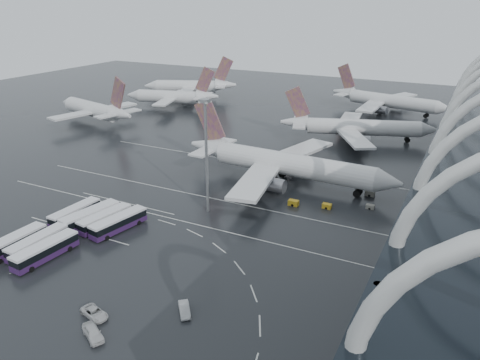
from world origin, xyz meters
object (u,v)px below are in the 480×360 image
at_px(jet_remote_west, 96,110).
at_px(jet_remote_mid, 174,97).
at_px(bus_row_far_a, 14,243).
at_px(van_curve_c, 184,309).
at_px(floodlight_mast, 206,143).
at_px(bus_row_far_b, 37,243).
at_px(bus_row_near_a, 75,213).
at_px(airliner_gate_c, 386,101).
at_px(airliner_gate_b, 355,128).
at_px(bus_row_near_b, 90,216).
at_px(airliner_main, 283,164).
at_px(bus_row_far_c, 45,251).
at_px(gse_cart_belly_a, 327,206).
at_px(gse_cart_belly_c, 293,203).
at_px(gse_cart_belly_b, 370,193).
at_px(van_curve_a, 94,313).
at_px(jet_remote_far, 192,86).
at_px(gse_cart_belly_d, 370,207).
at_px(bus_row_near_d, 118,223).
at_px(bus_row_near_c, 105,219).
at_px(van_curve_b, 93,332).

xyz_separation_m(jet_remote_west, jet_remote_mid, (11.36, 37.02, -0.35)).
relative_size(bus_row_far_a, van_curve_c, 3.05).
xyz_separation_m(van_curve_c, floodlight_mast, (-16.11, 34.33, 15.87)).
height_order(bus_row_far_b, van_curve_c, bus_row_far_b).
distance_m(bus_row_far_a, van_curve_c, 40.39).
xyz_separation_m(bus_row_near_a, bus_row_far_b, (3.80, -13.55, 0.04)).
distance_m(airliner_gate_c, jet_remote_west, 121.44).
relative_size(airliner_gate_b, bus_row_near_b, 3.64).
relative_size(airliner_main, bus_row_far_c, 4.43).
distance_m(gse_cart_belly_a, gse_cart_belly_c, 7.92).
bearing_deg(gse_cart_belly_b, gse_cart_belly_c, -136.57).
xyz_separation_m(airliner_main, van_curve_a, (-4.32, -66.58, -4.43)).
bearing_deg(bus_row_far_c, jet_remote_far, 26.19).
bearing_deg(gse_cart_belly_d, airliner_main, 165.23).
bearing_deg(airliner_gate_b, jet_remote_far, 138.18).
distance_m(jet_remote_far, bus_row_near_d, 143.33).
bearing_deg(bus_row_near_b, bus_row_far_c, -159.03).
height_order(airliner_main, jet_remote_mid, airliner_main).
xyz_separation_m(bus_row_near_c, gse_cart_belly_a, (40.28, 30.96, -1.15)).
relative_size(van_curve_c, gse_cart_belly_d, 2.34).
height_order(jet_remote_mid, van_curve_b, jet_remote_mid).
distance_m(jet_remote_mid, bus_row_near_d, 119.22).
bearing_deg(jet_remote_far, jet_remote_mid, 80.46).
bearing_deg(airliner_main, gse_cart_belly_d, -12.22).
bearing_deg(jet_remote_mid, bus_row_far_a, 95.33).
height_order(bus_row_near_b, van_curve_c, bus_row_near_b).
distance_m(bus_row_far_a, gse_cart_belly_d, 77.62).
height_order(bus_row_near_c, floodlight_mast, floodlight_mast).
distance_m(bus_row_near_a, bus_row_far_c, 16.76).
relative_size(jet_remote_west, bus_row_far_a, 3.35).
relative_size(bus_row_near_c, gse_cart_belly_d, 6.86).
height_order(bus_row_near_c, gse_cart_belly_a, bus_row_near_c).
xyz_separation_m(airliner_gate_c, bus_row_near_c, (-32.79, -139.16, -3.02)).
bearing_deg(airliner_main, bus_row_near_d, -113.22).
bearing_deg(bus_row_far_a, bus_row_far_c, -82.54).
height_order(jet_remote_mid, jet_remote_far, jet_remote_far).
bearing_deg(jet_remote_far, bus_row_near_a, 88.64).
height_order(bus_row_far_a, gse_cart_belly_b, bus_row_far_a).
xyz_separation_m(bus_row_far_a, gse_cart_belly_c, (40.89, 45.46, -1.18)).
xyz_separation_m(jet_remote_west, floodlight_mast, (80.97, -50.27, 11.43)).
bearing_deg(floodlight_mast, bus_row_near_a, -143.86).
bearing_deg(floodlight_mast, van_curve_c, -64.86).
relative_size(airliner_main, bus_row_near_b, 4.25).
distance_m(jet_remote_far, gse_cart_belly_c, 135.52).
distance_m(airliner_main, jet_remote_west, 92.80).
bearing_deg(van_curve_c, van_curve_a, 170.59).
relative_size(bus_row_near_b, gse_cart_belly_c, 5.86).
height_order(jet_remote_mid, van_curve_a, jet_remote_mid).
relative_size(jet_remote_west, van_curve_c, 10.24).
height_order(bus_row_far_c, van_curve_c, bus_row_far_c).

